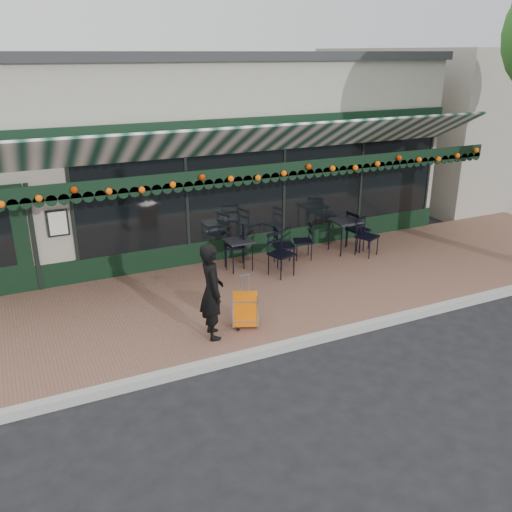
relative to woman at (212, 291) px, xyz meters
name	(u,v)px	position (x,y,z in m)	size (l,w,h in m)	color
ground	(319,339)	(1.71, -0.65, -0.98)	(80.00, 80.00, 0.00)	black
sidewalk	(267,292)	(1.71, 1.35, -0.91)	(18.00, 4.00, 0.15)	brown
curb	(321,337)	(1.71, -0.73, -0.91)	(18.00, 0.16, 0.15)	#9E9E99
restaurant_building	(176,143)	(1.71, 7.18, 1.29)	(12.00, 9.60, 4.50)	gray
neighbor_building_right	(504,116)	(14.71, 7.35, 1.42)	(12.00, 8.00, 4.80)	#A0988C
woman	(212,291)	(0.00, 0.00, 0.00)	(0.61, 0.40, 1.66)	black
suitcase	(245,310)	(0.63, 0.05, -0.50)	(0.49, 0.39, 0.99)	orange
cafe_table_a	(345,223)	(4.38, 2.55, -0.12)	(0.64, 0.64, 0.79)	black
cafe_table_b	(238,243)	(1.61, 2.59, -0.22)	(0.55, 0.55, 0.68)	black
chair_a_left	(303,241)	(3.23, 2.56, -0.41)	(0.42, 0.42, 0.83)	black
chair_a_right	(358,230)	(4.78, 2.58, -0.36)	(0.47, 0.47, 0.95)	black
chair_a_front	(367,237)	(4.70, 2.10, -0.37)	(0.46, 0.46, 0.91)	black
chair_b_left	(235,246)	(1.60, 2.78, -0.36)	(0.47, 0.47, 0.95)	black
chair_b_right	(284,246)	(2.64, 2.38, -0.38)	(0.45, 0.45, 0.90)	black
chair_b_front	(281,255)	(2.30, 1.87, -0.36)	(0.48, 0.48, 0.95)	black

